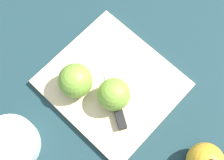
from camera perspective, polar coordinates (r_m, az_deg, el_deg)
ground_plane at (r=0.84m, az=-0.00°, el=-0.85°), size 4.00×4.00×0.00m
cutting_board at (r=0.84m, az=-0.00°, el=-0.66°), size 0.38×0.36×0.02m
apple_half_left at (r=0.79m, az=-6.73°, el=-0.15°), size 0.09×0.09×0.09m
apple_half_right at (r=0.77m, az=0.32°, el=-2.67°), size 0.08×0.08×0.08m
knife at (r=0.80m, az=1.12°, el=-5.66°), size 0.16×0.08×0.02m
bowl at (r=0.82m, az=-18.20°, el=-11.08°), size 0.14×0.14×0.05m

